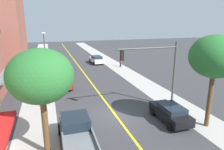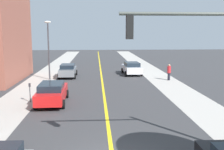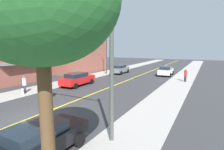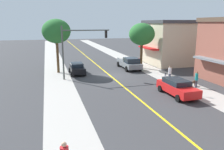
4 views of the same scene
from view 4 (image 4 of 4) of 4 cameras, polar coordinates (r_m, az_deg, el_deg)
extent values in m
plane|color=#38383A|center=(29.38, -0.41, -0.22)|extent=(140.00, 140.00, 0.00)
cube|color=#ADA8A0|center=(31.80, 11.28, 0.56)|extent=(3.23, 126.00, 0.01)
cube|color=#ADA8A0|center=(28.36, -13.54, -1.07)|extent=(3.23, 126.00, 0.01)
cube|color=yellow|center=(29.38, -0.41, -0.22)|extent=(0.20, 126.00, 0.00)
cube|color=beige|center=(40.26, 17.59, 7.60)|extent=(11.97, 7.52, 6.67)
cube|color=#38383D|center=(40.11, 17.95, 12.69)|extent=(12.27, 7.82, 0.50)
cube|color=red|center=(37.14, 9.12, 6.77)|extent=(0.97, 5.72, 0.24)
cube|color=slate|center=(27.55, 24.03, 3.47)|extent=(0.93, 5.60, 0.24)
cylinder|color=brown|center=(31.88, -13.58, 4.36)|extent=(0.35, 0.35, 4.25)
ellipsoid|color=#286B2D|center=(31.56, -13.93, 10.74)|extent=(3.80, 3.80, 3.23)
cylinder|color=brown|center=(34.41, 7.41, 4.76)|extent=(0.39, 0.39, 3.69)
ellipsoid|color=#286B2D|center=(34.09, 7.57, 10.23)|extent=(3.83, 3.83, 3.25)
cylinder|color=silver|center=(28.20, 13.34, -0.49)|extent=(0.24, 0.24, 0.62)
sphere|color=#232328|center=(28.12, 13.38, 0.26)|extent=(0.22, 0.22, 0.22)
cylinder|color=#232328|center=(28.28, 13.64, -0.41)|extent=(0.10, 0.10, 0.10)
cylinder|color=#232328|center=(28.12, 13.04, -0.45)|extent=(0.10, 0.10, 0.10)
cylinder|color=#4C4C51|center=(22.86, 20.39, -3.41)|extent=(0.07, 0.07, 1.18)
cube|color=#2D2D33|center=(22.68, 20.53, -1.67)|extent=(0.12, 0.18, 0.26)
cylinder|color=#474C47|center=(27.57, -12.35, 5.41)|extent=(0.20, 0.20, 6.45)
cylinder|color=#474C47|center=(27.69, -6.58, 11.20)|extent=(5.73, 0.14, 0.14)
cube|color=black|center=(28.23, -1.54, 10.30)|extent=(0.26, 0.32, 0.90)
sphere|color=red|center=(28.21, -1.54, 10.90)|extent=(0.20, 0.20, 0.20)
sphere|color=yellow|center=(28.23, -1.54, 10.30)|extent=(0.20, 0.20, 0.20)
sphere|color=green|center=(28.24, -1.53, 9.69)|extent=(0.20, 0.20, 0.20)
cube|color=red|center=(22.20, 16.24, -3.29)|extent=(1.96, 4.78, 0.76)
cube|color=#19232D|center=(22.23, 16.00, -1.60)|extent=(1.70, 2.59, 0.47)
cylinder|color=black|center=(21.63, 20.52, -5.09)|extent=(0.23, 0.64, 0.64)
cylinder|color=black|center=(20.57, 16.37, -5.71)|extent=(0.23, 0.64, 0.64)
cylinder|color=black|center=(24.06, 16.01, -2.96)|extent=(0.23, 0.64, 0.64)
cylinder|color=black|center=(23.10, 12.11, -3.40)|extent=(0.23, 0.64, 0.64)
cube|color=black|center=(30.72, -8.85, 1.51)|extent=(1.81, 4.25, 0.72)
cube|color=#19232D|center=(30.82, -8.93, 2.64)|extent=(1.58, 2.30, 0.44)
cylinder|color=black|center=(29.56, -6.81, 0.41)|extent=(0.23, 0.64, 0.64)
cylinder|color=black|center=(29.35, -10.21, 0.20)|extent=(0.23, 0.64, 0.64)
cylinder|color=black|center=(32.26, -7.57, 1.45)|extent=(0.23, 0.64, 0.64)
cylinder|color=black|center=(32.07, -10.69, 1.27)|extent=(0.23, 0.64, 0.64)
cube|color=slate|center=(33.98, 4.29, 2.86)|extent=(2.17, 5.97, 0.71)
cube|color=#19232D|center=(32.87, 4.93, 3.74)|extent=(1.94, 2.17, 0.69)
cube|color=slate|center=(35.32, 5.13, 4.02)|extent=(0.15, 3.09, 0.24)
cube|color=slate|center=(34.71, 2.17, 3.90)|extent=(0.15, 3.09, 0.24)
cylinder|color=black|center=(32.55, 7.18, 1.71)|extent=(0.29, 0.80, 0.80)
cylinder|color=black|center=(31.83, 3.73, 1.53)|extent=(0.29, 0.80, 0.80)
cylinder|color=black|center=(36.25, 4.77, 2.93)|extent=(0.29, 0.80, 0.80)
cylinder|color=black|center=(35.61, 1.63, 2.79)|extent=(0.29, 0.80, 0.80)
sphere|color=tan|center=(10.32, -12.08, -16.82)|extent=(0.23, 0.23, 0.23)
cylinder|color=#33384C|center=(25.66, 20.52, -2.11)|extent=(0.23, 0.23, 0.80)
cylinder|color=teal|center=(25.48, 20.66, -0.45)|extent=(0.31, 0.31, 0.73)
sphere|color=#936B4C|center=(25.38, 20.75, 0.60)|extent=(0.23, 0.23, 0.23)
cylinder|color=#33384C|center=(27.97, 14.37, -0.48)|extent=(0.28, 0.28, 0.79)
cylinder|color=silver|center=(27.81, 14.46, 1.03)|extent=(0.37, 0.37, 0.72)
sphere|color=#936B4C|center=(27.71, 14.51, 1.99)|extent=(0.22, 0.22, 0.22)
ellipsoid|color=#4C3828|center=(26.20, 19.96, -1.70)|extent=(0.76, 0.56, 0.31)
sphere|color=#4C3828|center=(26.50, 20.39, -1.37)|extent=(0.24, 0.24, 0.24)
cylinder|color=#4C3828|center=(26.47, 20.18, -2.22)|extent=(0.11, 0.11, 0.28)
cylinder|color=#4C3828|center=(26.06, 19.64, -2.41)|extent=(0.11, 0.11, 0.28)
camera|label=1|loc=(45.21, 0.82, 14.94)|focal=32.41mm
camera|label=2|loc=(38.45, -3.56, 10.74)|focal=43.12mm
camera|label=3|loc=(34.61, -19.93, 8.60)|focal=28.38mm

